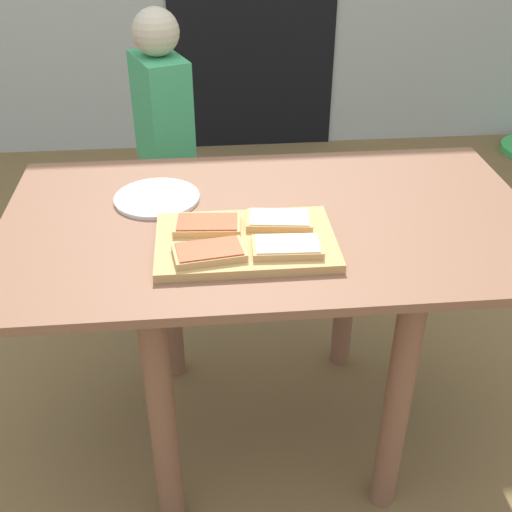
# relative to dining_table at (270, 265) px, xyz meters

# --- Properties ---
(ground_plane) EXTENTS (16.00, 16.00, 0.00)m
(ground_plane) POSITION_rel_dining_table_xyz_m (0.00, 0.00, -0.58)
(ground_plane) COLOR brown
(dining_table) EXTENTS (1.28, 0.73, 0.72)m
(dining_table) POSITION_rel_dining_table_xyz_m (0.00, 0.00, 0.00)
(dining_table) COLOR brown
(dining_table) RESTS_ON ground
(cutting_board) EXTENTS (0.39, 0.26, 0.02)m
(cutting_board) POSITION_rel_dining_table_xyz_m (-0.07, -0.12, 0.15)
(cutting_board) COLOR tan
(cutting_board) RESTS_ON dining_table
(pizza_slice_far_left) EXTENTS (0.16, 0.10, 0.02)m
(pizza_slice_far_left) POSITION_rel_dining_table_xyz_m (-0.15, -0.07, 0.17)
(pizza_slice_far_left) COLOR tan
(pizza_slice_far_left) RESTS_ON cutting_board
(pizza_slice_near_right) EXTENTS (0.15, 0.09, 0.02)m
(pizza_slice_near_right) POSITION_rel_dining_table_xyz_m (0.02, -0.18, 0.17)
(pizza_slice_near_right) COLOR tan
(pizza_slice_near_right) RESTS_ON cutting_board
(pizza_slice_near_left) EXTENTS (0.16, 0.11, 0.02)m
(pizza_slice_near_left) POSITION_rel_dining_table_xyz_m (-0.15, -0.19, 0.17)
(pizza_slice_near_left) COLOR tan
(pizza_slice_near_left) RESTS_ON cutting_board
(pizza_slice_far_right) EXTENTS (0.16, 0.10, 0.02)m
(pizza_slice_far_right) POSITION_rel_dining_table_xyz_m (0.01, -0.07, 0.17)
(pizza_slice_far_right) COLOR tan
(pizza_slice_far_right) RESTS_ON cutting_board
(plate_white_left) EXTENTS (0.21, 0.21, 0.01)m
(plate_white_left) POSITION_rel_dining_table_xyz_m (-0.27, 0.12, 0.14)
(plate_white_left) COLOR silver
(plate_white_left) RESTS_ON dining_table
(child_left) EXTENTS (0.21, 0.27, 1.05)m
(child_left) POSITION_rel_dining_table_xyz_m (-0.28, 0.75, 0.01)
(child_left) COLOR navy
(child_left) RESTS_ON ground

